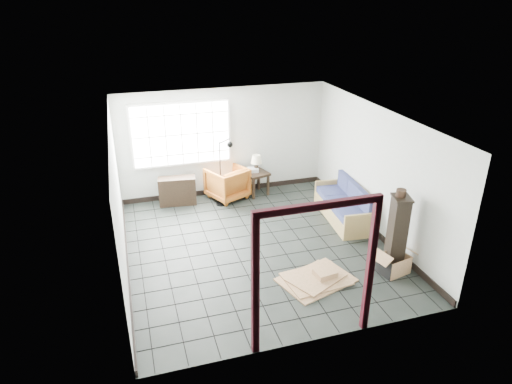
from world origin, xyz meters
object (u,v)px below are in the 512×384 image
object	(u,v)px
armchair	(227,181)
side_table	(256,176)
tall_shelf	(397,233)
futon_sofa	(346,206)

from	to	relation	value
armchair	side_table	bearing A→B (deg)	155.15
side_table	tall_shelf	distance (m)	4.10
armchair	tall_shelf	world-z (taller)	tall_shelf
armchair	tall_shelf	bearing A→B (deg)	94.75
side_table	tall_shelf	world-z (taller)	tall_shelf
futon_sofa	side_table	world-z (taller)	futon_sofa
futon_sofa	side_table	distance (m)	2.37
futon_sofa	armchair	distance (m)	2.88
tall_shelf	futon_sofa	bearing A→B (deg)	103.20
armchair	side_table	world-z (taller)	armchair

